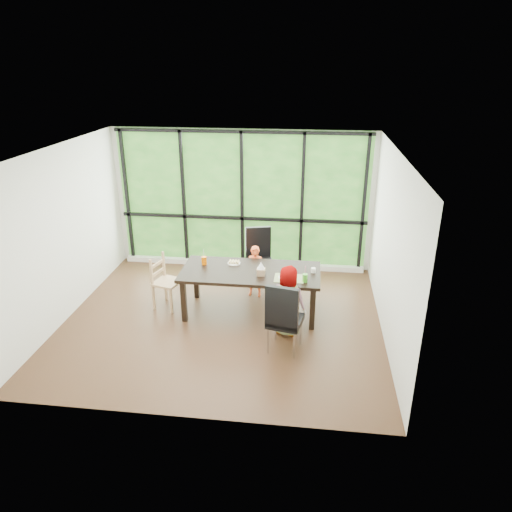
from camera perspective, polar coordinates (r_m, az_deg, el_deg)
name	(u,v)px	position (r m, az deg, el deg)	size (l,w,h in m)	color
ground	(223,320)	(7.67, -4.03, -7.68)	(5.00, 5.00, 0.00)	black
back_wall	(242,200)	(9.19, -1.64, 6.76)	(5.00, 5.00, 0.00)	silver
foliage_backdrop	(242,200)	(9.17, -1.66, 6.73)	(4.80, 0.02, 2.65)	#234D1C
window_mullions	(242,201)	(9.14, -1.70, 6.66)	(4.80, 0.06, 2.65)	black
window_sill	(242,264)	(9.54, -1.64, -0.93)	(4.80, 0.12, 0.10)	silver
dining_table	(251,292)	(7.70, -0.65, -4.31)	(2.22, 1.02, 0.75)	black
chair_window_leather	(260,259)	(8.52, 0.45, -0.33)	(0.46, 0.46, 1.08)	black
chair_interior_leather	(285,316)	(6.69, 3.54, -7.24)	(0.46, 0.46, 1.08)	black
chair_end_beech	(167,282)	(7.98, -10.65, -3.12)	(0.42, 0.40, 0.90)	tan
child_toddler	(255,271)	(8.21, -0.09, -1.86)	(0.34, 0.22, 0.92)	#FA5E2B
child_older	(289,301)	(7.07, 4.02, -5.42)	(0.54, 0.35, 1.10)	slate
placemat	(289,278)	(7.29, 4.01, -2.70)	(0.45, 0.33, 0.01)	tan
plate_far	(234,263)	(7.80, -2.66, -0.87)	(0.21, 0.21, 0.01)	white
plate_near	(286,278)	(7.30, 3.63, -2.61)	(0.23, 0.23, 0.01)	white
orange_cup	(204,261)	(7.79, -6.28, -0.55)	(0.08, 0.08, 0.13)	#F06500
green_cup	(305,278)	(7.18, 5.93, -2.66)	(0.08, 0.08, 0.13)	green
white_mug	(313,270)	(7.52, 6.93, -1.71)	(0.07, 0.07, 0.08)	white
tissue_box	(261,272)	(7.37, 0.60, -1.92)	(0.13, 0.13, 0.11)	tan
crepe_rolls_far	(234,262)	(7.79, -2.67, -0.71)	(0.20, 0.12, 0.04)	tan
crepe_rolls_near	(286,276)	(7.29, 3.63, -2.43)	(0.10, 0.12, 0.04)	tan
straw_white	(204,255)	(7.75, -6.32, 0.17)	(0.01, 0.01, 0.20)	white
straw_pink	(305,272)	(7.14, 5.96, -1.90)	(0.01, 0.01, 0.20)	pink
tissue	(261,265)	(7.32, 0.61, -1.14)	(0.12, 0.12, 0.11)	white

